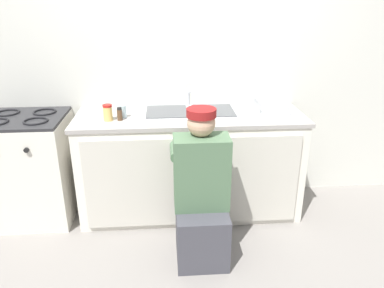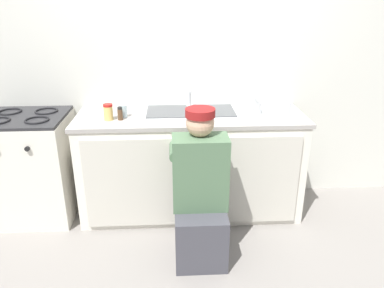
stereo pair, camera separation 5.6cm
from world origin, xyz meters
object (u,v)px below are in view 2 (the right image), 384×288
at_px(sink_double_basin, 191,113).
at_px(stove_range, 32,167).
at_px(condiment_jar, 108,112).
at_px(spice_bottle_pepper, 120,114).
at_px(plumber_person, 200,199).
at_px(dish_rack_tray, 272,110).
at_px(water_glass, 123,111).

xyz_separation_m(sink_double_basin, stove_range, (-1.34, -0.00, -0.45)).
relative_size(condiment_jar, spice_bottle_pepper, 1.22).
distance_m(sink_double_basin, spice_bottle_pepper, 0.57).
height_order(stove_range, plumber_person, plumber_person).
relative_size(sink_double_basin, condiment_jar, 6.25).
bearing_deg(condiment_jar, dish_rack_tray, 5.50).
bearing_deg(spice_bottle_pepper, dish_rack_tray, 5.98).
distance_m(plumber_person, water_glass, 0.96).
bearing_deg(plumber_person, water_glass, 133.36).
bearing_deg(dish_rack_tray, water_glass, -177.24).
relative_size(sink_double_basin, dish_rack_tray, 2.86).
relative_size(stove_range, dish_rack_tray, 3.24).
distance_m(sink_double_basin, water_glass, 0.54).
distance_m(plumber_person, dish_rack_tray, 1.03).
xyz_separation_m(sink_double_basin, dish_rack_tray, (0.68, 0.03, 0.01)).
bearing_deg(sink_double_basin, water_glass, -176.95).
height_order(plumber_person, water_glass, plumber_person).
height_order(sink_double_basin, plumber_person, plumber_person).
xyz_separation_m(water_glass, condiment_jar, (-0.11, -0.07, 0.01)).
xyz_separation_m(plumber_person, dish_rack_tray, (0.64, 0.67, 0.45)).
distance_m(dish_rack_tray, spice_bottle_pepper, 1.24).
xyz_separation_m(stove_range, dish_rack_tray, (2.02, 0.03, 0.46)).
xyz_separation_m(sink_double_basin, water_glass, (-0.54, -0.03, 0.03)).
bearing_deg(stove_range, plumber_person, -24.79).
bearing_deg(stove_range, water_glass, -1.91).
bearing_deg(plumber_person, dish_rack_tray, 45.96).
bearing_deg(stove_range, dish_rack_tray, 0.91).
distance_m(stove_range, plumber_person, 1.51).
xyz_separation_m(plumber_person, water_glass, (-0.57, 0.61, 0.47)).
distance_m(condiment_jar, dish_rack_tray, 1.33).
height_order(plumber_person, condiment_jar, plumber_person).
xyz_separation_m(dish_rack_tray, spice_bottle_pepper, (-1.23, -0.13, 0.03)).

